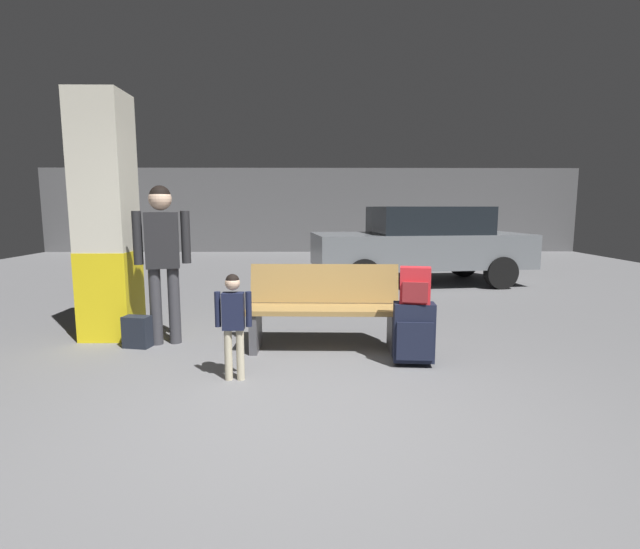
% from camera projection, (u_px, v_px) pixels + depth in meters
% --- Properties ---
extents(ground_plane, '(18.00, 18.00, 0.10)m').
position_uv_depth(ground_plane, '(307.00, 307.00, 7.36)').
color(ground_plane, slate).
extents(garage_back_wall, '(18.00, 0.12, 2.80)m').
position_uv_depth(garage_back_wall, '(311.00, 210.00, 15.92)').
color(garage_back_wall, '#565658').
rests_on(garage_back_wall, ground_plane).
extents(structural_pillar, '(0.57, 0.57, 2.75)m').
position_uv_depth(structural_pillar, '(106.00, 219.00, 5.32)').
color(structural_pillar, yellow).
rests_on(structural_pillar, ground_plane).
extents(bench, '(1.62, 0.58, 0.89)m').
position_uv_depth(bench, '(324.00, 308.00, 4.98)').
color(bench, '#9E7A42').
rests_on(bench, ground_plane).
extents(suitcase, '(0.40, 0.26, 0.60)m').
position_uv_depth(suitcase, '(414.00, 333.00, 4.46)').
color(suitcase, '#191E33').
rests_on(suitcase, ground_plane).
extents(backpack_bright, '(0.31, 0.24, 0.34)m').
position_uv_depth(backpack_bright, '(415.00, 286.00, 4.39)').
color(backpack_bright, red).
rests_on(backpack_bright, suitcase).
extents(child, '(0.32, 0.19, 0.93)m').
position_uv_depth(child, '(233.00, 315.00, 4.05)').
color(child, beige).
rests_on(child, ground_plane).
extents(adult, '(0.57, 0.29, 1.72)m').
position_uv_depth(adult, '(162.00, 248.00, 5.07)').
color(adult, '#38383D').
rests_on(adult, ground_plane).
extents(backpack_dark_floor, '(0.31, 0.24, 0.34)m').
position_uv_depth(backpack_dark_floor, '(138.00, 332.00, 5.07)').
color(backpack_dark_floor, '#1E232D').
rests_on(backpack_dark_floor, ground_plane).
extents(parked_car_near, '(4.28, 2.20, 1.51)m').
position_uv_depth(parked_car_near, '(421.00, 243.00, 9.25)').
color(parked_car_near, slate).
rests_on(parked_car_near, ground_plane).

